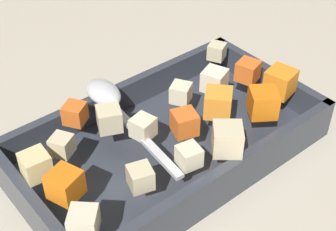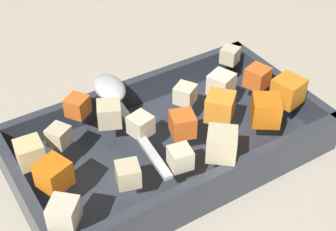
# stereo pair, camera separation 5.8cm
# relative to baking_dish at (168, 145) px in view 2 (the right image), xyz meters

# --- Properties ---
(ground_plane) EXTENTS (4.00, 4.00, 0.00)m
(ground_plane) POSITION_rel_baking_dish_xyz_m (0.01, -0.01, -0.02)
(ground_plane) COLOR #BCB29E
(baking_dish) EXTENTS (0.37, 0.21, 0.05)m
(baking_dish) POSITION_rel_baking_dish_xyz_m (0.00, 0.00, 0.00)
(baking_dish) COLOR #333842
(baking_dish) RESTS_ON ground_plane
(carrot_chunk_under_handle) EXTENTS (0.03, 0.03, 0.03)m
(carrot_chunk_under_handle) POSITION_rel_baking_dish_xyz_m (0.00, -0.03, 0.05)
(carrot_chunk_under_handle) COLOR orange
(carrot_chunk_under_handle) RESTS_ON baking_dish
(carrot_chunk_center) EXTENTS (0.04, 0.04, 0.03)m
(carrot_chunk_center) POSITION_rel_baking_dish_xyz_m (0.15, -0.04, 0.05)
(carrot_chunk_center) COLOR orange
(carrot_chunk_center) RESTS_ON baking_dish
(carrot_chunk_far_left) EXTENTS (0.05, 0.05, 0.03)m
(carrot_chunk_far_left) POSITION_rel_baking_dish_xyz_m (0.06, -0.03, 0.05)
(carrot_chunk_far_left) COLOR orange
(carrot_chunk_far_left) RESTS_ON baking_dish
(carrot_chunk_corner_nw) EXTENTS (0.03, 0.03, 0.02)m
(carrot_chunk_corner_nw) POSITION_rel_baking_dish_xyz_m (-0.08, 0.07, 0.05)
(carrot_chunk_corner_nw) COLOR orange
(carrot_chunk_corner_nw) RESTS_ON baking_dish
(carrot_chunk_mid_right) EXTENTS (0.04, 0.04, 0.03)m
(carrot_chunk_mid_right) POSITION_rel_baking_dish_xyz_m (-0.15, -0.02, 0.05)
(carrot_chunk_mid_right) COLOR orange
(carrot_chunk_mid_right) RESTS_ON baking_dish
(carrot_chunk_near_right) EXTENTS (0.03, 0.03, 0.03)m
(carrot_chunk_near_right) POSITION_rel_baking_dish_xyz_m (0.14, 0.00, 0.05)
(carrot_chunk_near_right) COLOR orange
(carrot_chunk_near_right) RESTS_ON baking_dish
(carrot_chunk_mid_left) EXTENTS (0.05, 0.05, 0.03)m
(carrot_chunk_mid_left) POSITION_rel_baking_dish_xyz_m (0.10, -0.06, 0.05)
(carrot_chunk_mid_left) COLOR orange
(carrot_chunk_mid_left) RESTS_ON baking_dish
(potato_chunk_far_right) EXTENTS (0.03, 0.03, 0.02)m
(potato_chunk_far_right) POSITION_rel_baking_dish_xyz_m (-0.03, -0.07, 0.05)
(potato_chunk_far_right) COLOR beige
(potato_chunk_far_right) RESTS_ON baking_dish
(potato_chunk_near_left) EXTENTS (0.03, 0.03, 0.02)m
(potato_chunk_near_left) POSITION_rel_baking_dish_xyz_m (-0.12, 0.03, 0.05)
(potato_chunk_near_left) COLOR beige
(potato_chunk_near_left) RESTS_ON baking_dish
(potato_chunk_corner_sw) EXTENTS (0.03, 0.03, 0.02)m
(potato_chunk_corner_sw) POSITION_rel_baking_dish_xyz_m (0.14, 0.07, 0.05)
(potato_chunk_corner_sw) COLOR beige
(potato_chunk_corner_sw) RESTS_ON baking_dish
(potato_chunk_front_center) EXTENTS (0.04, 0.04, 0.03)m
(potato_chunk_front_center) POSITION_rel_baking_dish_xyz_m (-0.06, 0.04, 0.05)
(potato_chunk_front_center) COLOR beige
(potato_chunk_front_center) RESTS_ON baking_dish
(potato_chunk_corner_ne) EXTENTS (0.03, 0.03, 0.03)m
(potato_chunk_corner_ne) POSITION_rel_baking_dish_xyz_m (-0.16, 0.02, 0.05)
(potato_chunk_corner_ne) COLOR #E0CC89
(potato_chunk_corner_ne) RESTS_ON baking_dish
(potato_chunk_rim_edge) EXTENTS (0.03, 0.03, 0.02)m
(potato_chunk_rim_edge) POSITION_rel_baking_dish_xyz_m (-0.04, -0.00, 0.05)
(potato_chunk_rim_edge) COLOR beige
(potato_chunk_rim_edge) RESTS_ON baking_dish
(potato_chunk_corner_se) EXTENTS (0.05, 0.05, 0.03)m
(potato_chunk_corner_se) POSITION_rel_baking_dish_xyz_m (0.02, -0.08, 0.05)
(potato_chunk_corner_se) COLOR beige
(potato_chunk_corner_se) RESTS_ON baking_dish
(potato_chunk_near_spoon) EXTENTS (0.03, 0.03, 0.02)m
(potato_chunk_near_spoon) POSITION_rel_baking_dish_xyz_m (-0.09, -0.06, 0.05)
(potato_chunk_near_spoon) COLOR beige
(potato_chunk_near_spoon) RESTS_ON baking_dish
(potato_chunk_heap_top) EXTENTS (0.03, 0.03, 0.02)m
(potato_chunk_heap_top) POSITION_rel_baking_dish_xyz_m (0.04, 0.02, 0.05)
(potato_chunk_heap_top) COLOR beige
(potato_chunk_heap_top) RESTS_ON baking_dish
(parsnip_chunk_back_center) EXTENTS (0.04, 0.04, 0.03)m
(parsnip_chunk_back_center) POSITION_rel_baking_dish_xyz_m (0.09, 0.01, 0.05)
(parsnip_chunk_back_center) COLOR silver
(parsnip_chunk_back_center) RESTS_ON baking_dish
(parsnip_chunk_heap_side) EXTENTS (0.04, 0.04, 0.03)m
(parsnip_chunk_heap_side) POSITION_rel_baking_dish_xyz_m (-0.16, -0.07, 0.05)
(parsnip_chunk_heap_side) COLOR beige
(parsnip_chunk_heap_side) RESTS_ON baking_dish
(serving_spoon) EXTENTS (0.04, 0.20, 0.02)m
(serving_spoon) POSITION_rel_baking_dish_xyz_m (-0.03, 0.07, 0.05)
(serving_spoon) COLOR silver
(serving_spoon) RESTS_ON baking_dish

